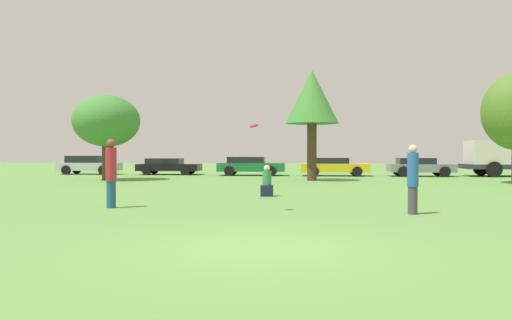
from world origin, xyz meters
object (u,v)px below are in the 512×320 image
object	(u,v)px
frisbee	(254,126)
parked_car_black	(168,166)
parked_car_grey	(419,166)
parked_car_green	(250,165)
parked_car_silver	(88,165)
parked_car_yellow	(333,166)
person_thrower	(111,172)
tree_0	(106,121)
person_catcher	(413,178)
bystander_sitting	(267,183)
tree_1	(312,99)

from	to	relation	value
frisbee	parked_car_black	distance (m)	22.38
parked_car_grey	parked_car_green	bearing A→B (deg)	178.42
parked_car_silver	parked_car_yellow	xyz separation A→B (m)	(17.06, -0.45, -0.04)
person_thrower	parked_car_black	distance (m)	20.60
tree_0	parked_car_green	bearing A→B (deg)	41.40
person_catcher	parked_car_grey	distance (m)	20.56
parked_car_grey	bystander_sitting	bearing A→B (deg)	-120.24
parked_car_black	frisbee	bearing A→B (deg)	-69.22
bystander_sitting	parked_car_black	xyz separation A→B (m)	(-8.34, 15.99, 0.15)
person_catcher	parked_car_grey	size ratio (longest dim) A/B	0.43
tree_1	parked_car_black	world-z (taller)	tree_1
frisbee	tree_0	world-z (taller)	tree_0
person_catcher	parked_car_black	bearing A→B (deg)	-55.25
parked_car_black	tree_1	bearing A→B (deg)	-33.32
frisbee	parked_car_green	distance (m)	20.37
bystander_sitting	parked_car_silver	bearing A→B (deg)	131.59
frisbee	bystander_sitting	bearing A→B (deg)	91.02
person_catcher	parked_car_silver	size ratio (longest dim) A/B	0.41
parked_car_silver	parked_car_grey	world-z (taller)	parked_car_silver
parked_car_yellow	person_thrower	bearing A→B (deg)	-111.23
person_thrower	parked_car_grey	size ratio (longest dim) A/B	0.47
person_catcher	parked_car_silver	distance (m)	27.44
parked_car_silver	frisbee	bearing A→B (deg)	-56.81
person_catcher	bystander_sitting	xyz separation A→B (m)	(-4.15, 4.67, -0.46)
frisbee	parked_car_silver	size ratio (longest dim) A/B	0.06
tree_1	frisbee	bearing A→B (deg)	-95.94
tree_0	tree_1	xyz separation A→B (m)	(11.40, 0.77, 1.21)
person_thrower	tree_0	world-z (taller)	tree_0
person_catcher	parked_car_grey	world-z (taller)	person_catcher
person_catcher	parked_car_silver	world-z (taller)	person_catcher
tree_1	tree_0	bearing A→B (deg)	-176.12
parked_car_silver	bystander_sitting	bearing A→B (deg)	-49.80
person_thrower	person_catcher	bearing A→B (deg)	0.00
person_thrower	parked_car_yellow	bearing A→B (deg)	73.75
parked_car_black	parked_car_green	bearing A→B (deg)	-6.58
person_thrower	parked_car_black	size ratio (longest dim) A/B	0.45
bystander_sitting	tree_1	world-z (taller)	tree_1
parked_car_black	parked_car_green	xyz separation A→B (m)	(5.82, -0.53, 0.06)
parked_car_green	tree_1	bearing A→B (deg)	-55.42
parked_car_green	frisbee	bearing A→B (deg)	-84.03
parked_car_grey	person_catcher	bearing A→B (deg)	-103.58
bystander_sitting	parked_car_green	world-z (taller)	parked_car_green
frisbee	tree_0	xyz separation A→B (m)	(-9.89, 13.71, 1.01)
person_thrower	parked_car_green	distance (m)	19.68
parked_car_black	parked_car_yellow	bearing A→B (deg)	-4.41
person_catcher	frisbee	size ratio (longest dim) A/B	7.32
parked_car_green	parked_car_grey	xyz separation A→B (m)	(11.01, -0.04, -0.03)
tree_1	parked_car_black	bearing A→B (deg)	148.07
parked_car_silver	parked_car_black	xyz separation A→B (m)	(5.73, 0.14, -0.07)
bystander_sitting	parked_car_yellow	bearing A→B (deg)	78.98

